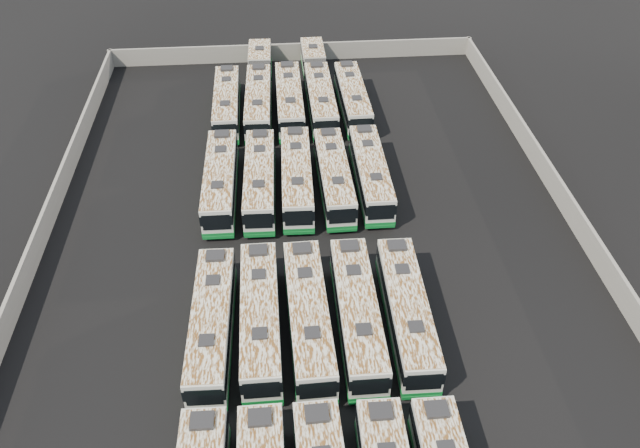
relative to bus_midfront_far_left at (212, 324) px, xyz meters
The scene contains 17 objects.
ground 11.48m from the bus_midfront_far_left, 47.26° to the left, with size 140.00×140.00×0.00m, color black.
perimeter_wall 11.36m from the bus_midfront_far_left, 47.26° to the left, with size 45.20×73.20×2.20m.
bus_midfront_far_left is the anchor object (origin of this frame).
bus_midfront_left 3.32m from the bus_midfront_far_left, ahead, with size 2.72×12.53×3.53m.
bus_midfront_center 6.65m from the bus_midfront_far_left, ahead, with size 2.99×12.77×3.58m.
bus_midfront_right 10.08m from the bus_midfront_far_left, ahead, with size 2.71×12.70×3.58m.
bus_midfront_far_right 13.57m from the bus_midfront_far_left, ahead, with size 2.84×12.49×3.51m.
bus_midback_far_left 16.80m from the bus_midfront_far_left, 90.33° to the left, with size 2.79×12.65×3.56m.
bus_midback_left 17.02m from the bus_midfront_far_left, 78.45° to the left, with size 2.95×12.55×3.52m.
bus_midback_center 18.09m from the bus_midfront_far_left, 68.19° to the left, with size 2.98×12.65×3.55m.
bus_midback_right 19.47m from the bus_midfront_far_left, 58.79° to the left, with size 2.78×12.27×3.45m.
bus_midback_far_right 21.62m from the bus_midfront_far_left, 51.44° to the left, with size 2.63×12.28×3.46m.
bus_back_far_left 30.92m from the bus_midfront_far_left, 90.00° to the left, with size 2.70×12.29×3.46m.
bus_back_left 34.28m from the bus_midfront_far_left, 84.21° to the left, with size 3.13×19.55×3.54m.
bus_back_center 31.62m from the bus_midfront_far_left, 77.78° to the left, with size 2.71×12.75×3.59m.
bus_back_right 35.59m from the bus_midfront_far_left, 73.63° to the left, with size 2.79×19.47×3.53m.
bus_back_far_right 33.74m from the bus_midfront_far_left, 66.38° to the left, with size 2.80×12.34×3.47m.
Camera 1 is at (-2.62, -37.30, 34.56)m, focal length 35.00 mm.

